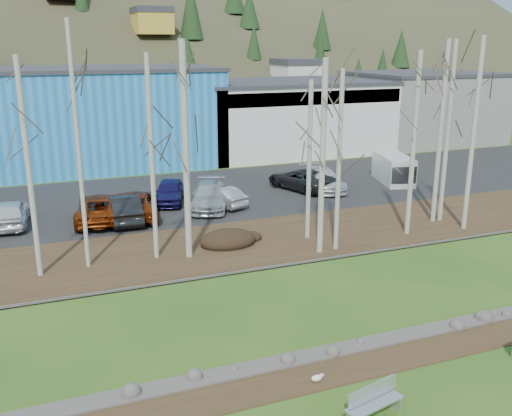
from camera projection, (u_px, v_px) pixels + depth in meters
name	position (u px, v px, depth m)	size (l,w,h in m)	color
ground	(452.00, 385.00, 17.74)	(200.00, 200.00, 0.00)	#274E17
dirt_strip	(411.00, 352.00, 19.61)	(80.00, 1.80, 0.03)	#382616
near_bank_rocks	(394.00, 339.00, 20.51)	(80.00, 0.80, 0.50)	#47423D
river	(338.00, 294.00, 24.17)	(80.00, 8.00, 0.90)	black
far_bank_rocks	(296.00, 261.00, 27.83)	(80.00, 0.80, 0.46)	#47423D
far_bank	(271.00, 240.00, 30.67)	(80.00, 7.00, 0.15)	#382616
parking_lot	(213.00, 194.00, 40.06)	(80.00, 14.00, 0.14)	black
building_blue	(97.00, 116.00, 49.31)	(20.40, 12.24, 8.30)	#1F73B9
building_white	(286.00, 116.00, 55.84)	(18.36, 12.24, 6.80)	silver
building_grey	(421.00, 107.00, 61.43)	(14.28, 12.24, 7.30)	slate
bench_intact	(374.00, 402.00, 16.14)	(1.94, 0.95, 0.93)	silver
seagull	(317.00, 378.00, 17.82)	(0.44, 0.21, 0.32)	gold
dirt_mound	(228.00, 239.00, 29.62)	(3.01, 2.13, 0.59)	black
birch_0	(29.00, 171.00, 24.47)	(0.24, 0.24, 9.66)	beige
birch_1	(78.00, 149.00, 25.29)	(0.20, 0.20, 11.12)	beige
birch_2	(186.00, 153.00, 26.64)	(0.31, 0.31, 10.29)	beige
birch_3	(152.00, 160.00, 26.61)	(0.23, 0.23, 9.72)	beige
birch_4	(322.00, 159.00, 27.40)	(0.29, 0.29, 9.46)	beige
birch_5	(309.00, 161.00, 29.64)	(0.24, 0.24, 8.35)	beige
birch_6	(339.00, 162.00, 27.88)	(0.23, 0.23, 8.97)	beige
birch_7	(413.00, 146.00, 30.11)	(0.26, 0.26, 9.78)	beige
birch_8	(473.00, 136.00, 30.86)	(0.26, 0.26, 10.51)	beige
birch_9	(447.00, 133.00, 32.40)	(0.26, 0.26, 10.33)	beige
birch_10	(440.00, 134.00, 32.23)	(0.26, 0.26, 10.33)	beige
car_0	(11.00, 213.00, 32.54)	(1.82, 4.52, 1.54)	silver
car_1	(124.00, 208.00, 33.40)	(1.68, 4.81, 1.58)	black
car_2	(100.00, 207.00, 33.54)	(2.65, 5.74, 1.60)	maroon
car_3	(209.00, 196.00, 36.20)	(2.18, 5.36, 1.56)	#AEB2B6
car_4	(169.00, 191.00, 37.35)	(1.78, 4.43, 1.51)	#17134E
car_5	(221.00, 196.00, 36.57)	(1.36, 3.90, 1.29)	#AAAAAC
car_6	(301.00, 179.00, 40.79)	(2.49, 5.41, 1.50)	black
car_7	(322.00, 179.00, 40.73)	(2.12, 5.22, 1.52)	silver
car_8	(11.00, 213.00, 32.53)	(1.82, 4.52, 1.54)	silver
car_9	(135.00, 204.00, 34.25)	(2.65, 5.74, 1.60)	maroon
van_white	(394.00, 169.00, 42.68)	(3.11, 4.98, 2.03)	white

